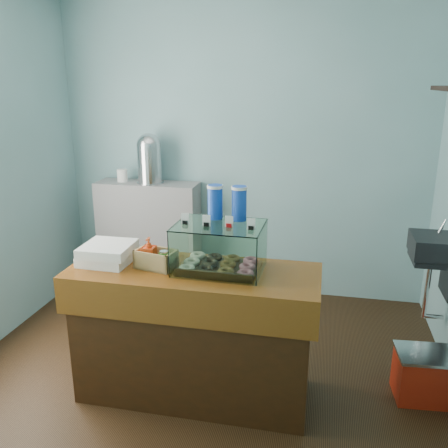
% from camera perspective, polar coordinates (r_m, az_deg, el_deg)
% --- Properties ---
extents(ground, '(3.50, 3.50, 0.00)m').
position_cam_1_polar(ground, '(3.66, -2.36, -17.17)').
color(ground, black).
rests_on(ground, ground).
extents(room_shell, '(3.54, 3.04, 2.82)m').
position_cam_1_polar(room_shell, '(3.05, -2.23, 10.40)').
color(room_shell, '#6E9EA1').
rests_on(room_shell, ground).
extents(counter, '(1.60, 0.60, 0.90)m').
position_cam_1_polar(counter, '(3.21, -3.61, -12.87)').
color(counter, '#3C1D0B').
rests_on(counter, ground).
extents(back_shelf, '(1.00, 0.32, 1.10)m').
position_cam_1_polar(back_shelf, '(4.81, -8.96, -1.48)').
color(back_shelf, gray).
rests_on(back_shelf, ground).
extents(display_case, '(0.56, 0.42, 0.52)m').
position_cam_1_polar(display_case, '(2.99, -0.31, -2.22)').
color(display_case, '#331F0F').
rests_on(display_case, counter).
extents(condiment_crate, '(0.28, 0.20, 0.19)m').
position_cam_1_polar(condiment_crate, '(3.06, -8.38, -3.97)').
color(condiment_crate, tan).
rests_on(condiment_crate, counter).
extents(pastry_boxes, '(0.33, 0.33, 0.13)m').
position_cam_1_polar(pastry_boxes, '(3.21, -13.80, -3.42)').
color(pastry_boxes, white).
rests_on(pastry_boxes, counter).
extents(coffee_urn, '(0.26, 0.26, 0.48)m').
position_cam_1_polar(coffee_urn, '(4.59, -8.98, 7.93)').
color(coffee_urn, silver).
rests_on(coffee_urn, back_shelf).
extents(red_cooler, '(0.41, 0.32, 0.34)m').
position_cam_1_polar(red_cooler, '(3.57, 22.96, -16.41)').
color(red_cooler, red).
rests_on(red_cooler, ground).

